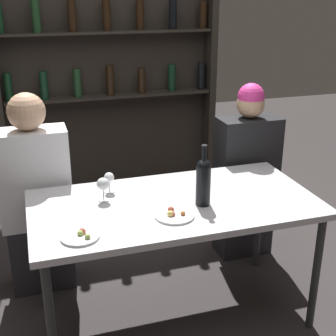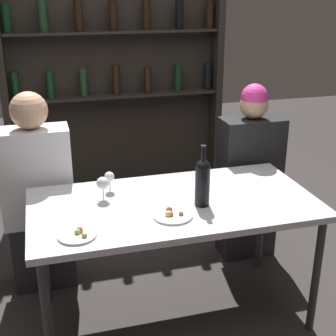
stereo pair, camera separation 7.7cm
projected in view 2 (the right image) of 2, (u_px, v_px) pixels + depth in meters
name	position (u px, v px, depth m)	size (l,w,h in m)	color
ground_plane	(173.00, 314.00, 2.81)	(10.00, 10.00, 0.00)	#332D2D
dining_table	(174.00, 211.00, 2.56)	(1.55, 0.79, 0.75)	silver
wine_rack_wall	(115.00, 67.00, 4.03)	(1.90, 0.21, 2.28)	#28231E
wine_bottle	(202.00, 180.00, 2.45)	(0.08, 0.08, 0.33)	black
wine_glass_0	(103.00, 184.00, 2.53)	(0.07, 0.07, 0.13)	silver
wine_glass_1	(109.00, 178.00, 2.64)	(0.06, 0.06, 0.12)	silver
food_plate_0	(172.00, 215.00, 2.37)	(0.20, 0.20, 0.04)	white
food_plate_1	(78.00, 235.00, 2.18)	(0.18, 0.18, 0.04)	silver
seated_person_left	(38.00, 199.00, 2.90)	(0.43, 0.22, 1.28)	#26262B
seated_person_right	(249.00, 177.00, 3.26)	(0.42, 0.22, 1.25)	#26262B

